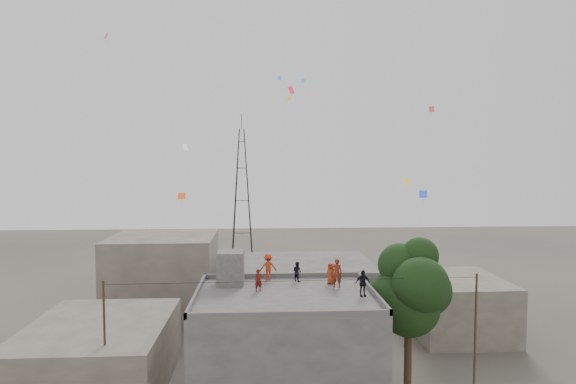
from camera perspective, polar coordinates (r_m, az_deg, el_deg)
The scene contains 17 objects.
main_building at distance 28.50m, azimuth -0.32°, elevation -17.99°, with size 10.00×8.00×6.10m.
parapet at distance 27.48m, azimuth -0.32°, elevation -11.78°, with size 10.00×8.00×0.30m.
stair_head_box at distance 29.82m, azimuth -6.80°, elevation -8.88°, with size 1.60×1.80×2.00m, color #494744.
neighbor_west at distance 32.21m, azimuth -21.49°, elevation -17.64°, with size 8.00×10.00×4.00m, color #595246.
neighbor_north at distance 42.07m, azimuth 1.49°, elevation -11.58°, with size 12.00×9.00×5.00m, color #494744.
neighbor_northwest at distance 44.49m, azimuth -14.55°, elevation -9.52°, with size 9.00×8.00×7.00m, color #595246.
neighbor_east at distance 41.14m, azimuth 19.30°, elevation -12.57°, with size 7.00×8.00×4.40m, color #595246.
tree at distance 29.37m, azimuth 14.41°, elevation -11.17°, with size 4.90×4.60×9.10m.
utility_line at distance 27.08m, azimuth 0.93°, elevation -17.42°, with size 20.12×0.62×7.40m.
transmission_tower at distance 66.66m, azimuth -5.48°, elevation -0.20°, with size 2.97×2.97×20.01m.
person_red_adult at distance 29.00m, azimuth 5.80°, elevation -9.53°, with size 0.62×0.41×1.71m, color maroon.
person_orange_child at distance 29.80m, azimuth 5.08°, elevation -9.59°, with size 0.63×0.41×1.28m, color #A73813.
person_dark_child at distance 30.28m, azimuth 1.09°, elevation -9.41°, with size 0.60×0.47×1.23m, color black.
person_dark_adult at distance 27.36m, azimuth 8.83°, elevation -10.63°, with size 0.86×0.36×1.47m, color black.
person_orange_adult at distance 30.59m, azimuth -2.37°, elevation -8.87°, with size 1.07×0.62×1.66m, color #B43414.
person_red_child at distance 28.10m, azimuth -3.52°, elevation -10.40°, with size 0.47×0.31×1.28m, color #62150F.
kites at distance 32.83m, azimuth 0.59°, elevation 7.61°, with size 21.11×13.06×10.10m.
Camera 1 is at (-1.32, -26.45, 13.58)m, focal length 30.00 mm.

